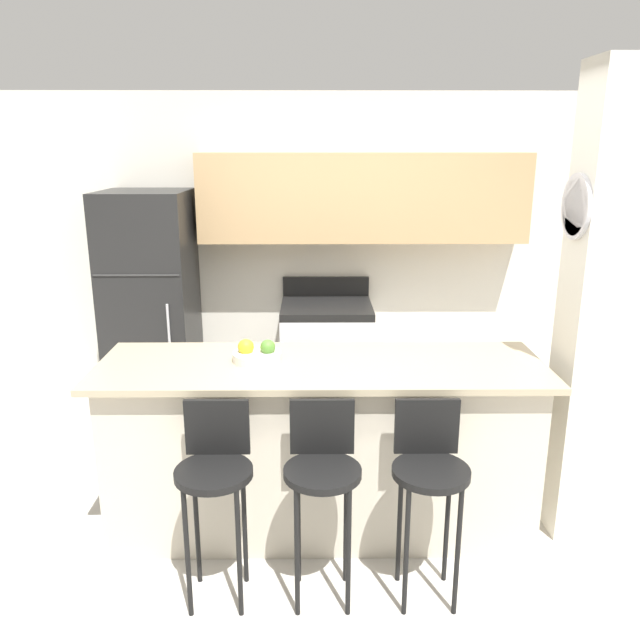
# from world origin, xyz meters

# --- Properties ---
(ground_plane) EXTENTS (14.00, 14.00, 0.00)m
(ground_plane) POSITION_xyz_m (0.00, 0.00, 0.00)
(ground_plane) COLOR beige
(wall_back) EXTENTS (5.60, 0.38, 2.55)m
(wall_back) POSITION_xyz_m (0.14, 1.94, 1.46)
(wall_back) COLOR silver
(wall_back) RESTS_ON ground_plane
(pillar_right) EXTENTS (0.38, 0.33, 2.55)m
(pillar_right) POSITION_xyz_m (1.48, -0.02, 1.28)
(pillar_right) COLOR silver
(pillar_right) RESTS_ON ground_plane
(counter_bar) EXTENTS (2.43, 0.76, 1.00)m
(counter_bar) POSITION_xyz_m (0.00, 0.00, 0.50)
(counter_bar) COLOR beige
(counter_bar) RESTS_ON ground_plane
(refrigerator) EXTENTS (0.66, 0.72, 1.81)m
(refrigerator) POSITION_xyz_m (-1.33, 1.61, 0.90)
(refrigerator) COLOR black
(refrigerator) RESTS_ON ground_plane
(stove_range) EXTENTS (0.72, 0.66, 1.07)m
(stove_range) POSITION_xyz_m (0.06, 1.64, 0.46)
(stove_range) COLOR silver
(stove_range) RESTS_ON ground_plane
(bar_stool_left) EXTENTS (0.36, 0.36, 0.98)m
(bar_stool_left) POSITION_xyz_m (-0.50, -0.57, 0.65)
(bar_stool_left) COLOR black
(bar_stool_left) RESTS_ON ground_plane
(bar_stool_mid) EXTENTS (0.36, 0.36, 0.98)m
(bar_stool_mid) POSITION_xyz_m (0.00, -0.57, 0.65)
(bar_stool_mid) COLOR black
(bar_stool_mid) RESTS_ON ground_plane
(bar_stool_right) EXTENTS (0.36, 0.36, 0.98)m
(bar_stool_right) POSITION_xyz_m (0.50, -0.57, 0.65)
(bar_stool_right) COLOR black
(bar_stool_right) RESTS_ON ground_plane
(fruit_bowl) EXTENTS (0.27, 0.27, 0.12)m
(fruit_bowl) POSITION_xyz_m (-0.35, 0.05, 1.03)
(fruit_bowl) COLOR silver
(fruit_bowl) RESTS_ON counter_bar
(trash_bin) EXTENTS (0.28, 0.28, 0.38)m
(trash_bin) POSITION_xyz_m (-0.78, 1.36, 0.19)
(trash_bin) COLOR black
(trash_bin) RESTS_ON ground_plane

